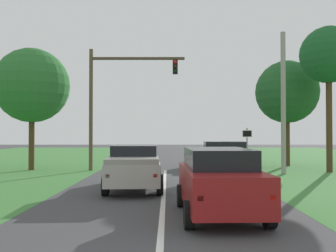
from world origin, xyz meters
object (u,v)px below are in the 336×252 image
extra_tree_1 (30,86)px  extra_tree_2 (327,56)px  keep_moving_sign (245,144)px  oak_tree_right (285,92)px  pickup_truck_lead (133,166)px  red_suv_near (217,180)px  crossing_suv_far (220,154)px  utility_pole_right (281,103)px  traffic_light (113,92)px

extra_tree_1 → extra_tree_2: extra_tree_2 is taller
keep_moving_sign → oak_tree_right: oak_tree_right is taller
pickup_truck_lead → keep_moving_sign: keep_moving_sign is taller
red_suv_near → crossing_suv_far: bearing=81.3°
keep_moving_sign → utility_pole_right: (1.86, -1.25, 2.44)m
pickup_truck_lead → crossing_suv_far: (5.14, 9.71, -0.02)m
pickup_truck_lead → oak_tree_right: size_ratio=0.73×
red_suv_near → utility_pole_right: size_ratio=0.55×
keep_moving_sign → extra_tree_1: (-13.71, 1.03, 3.73)m
traffic_light → keep_moving_sign: bearing=-5.4°
crossing_suv_far → extra_tree_2: bearing=-25.0°
oak_tree_right → crossing_suv_far: oak_tree_right is taller
extra_tree_1 → red_suv_near: bearing=-51.9°
traffic_light → utility_pole_right: (10.20, -2.04, -0.87)m
red_suv_near → extra_tree_1: bearing=128.1°
keep_moving_sign → extra_tree_2: size_ratio=0.30×
oak_tree_right → crossing_suv_far: bearing=-164.1°
traffic_light → crossing_suv_far: bearing=14.4°
red_suv_near → oak_tree_right: oak_tree_right is taller
red_suv_near → utility_pole_right: utility_pole_right is taller
red_suv_near → keep_moving_sign: bearing=74.2°
traffic_light → extra_tree_2: size_ratio=0.87×
utility_pole_right → extra_tree_2: size_ratio=0.93×
extra_tree_1 → keep_moving_sign: bearing=-4.3°
pickup_truck_lead → traffic_light: size_ratio=0.72×
crossing_suv_far → extra_tree_1: extra_tree_1 is taller
crossing_suv_far → utility_pole_right: bearing=-51.9°
pickup_truck_lead → keep_moving_sign: (6.32, 7.09, 0.75)m
pickup_truck_lead → extra_tree_1: extra_tree_1 is taller
pickup_truck_lead → extra_tree_1: size_ratio=0.71×
extra_tree_1 → traffic_light: bearing=-2.6°
traffic_light → utility_pole_right: utility_pole_right is taller
red_suv_near → keep_moving_sign: (3.41, 12.08, 0.70)m
oak_tree_right → extra_tree_2: size_ratio=0.86×
pickup_truck_lead → crossing_suv_far: bearing=62.1°
keep_moving_sign → extra_tree_2: 7.35m
extra_tree_2 → oak_tree_right: bearing=105.5°
red_suv_near → keep_moving_sign: keep_moving_sign is taller
extra_tree_1 → oak_tree_right: bearing=9.7°
keep_moving_sign → utility_pole_right: 3.31m
pickup_truck_lead → extra_tree_2: 14.57m
keep_moving_sign → red_suv_near: bearing=-105.8°
crossing_suv_far → pickup_truck_lead: bearing=-117.9°
oak_tree_right → extra_tree_2: extra_tree_2 is taller
pickup_truck_lead → traffic_light: bearing=104.4°
keep_moving_sign → extra_tree_1: size_ratio=0.34×
traffic_light → oak_tree_right: (12.13, 3.25, 0.35)m
utility_pole_right → oak_tree_right: bearing=69.9°
pickup_truck_lead → oak_tree_right: oak_tree_right is taller
oak_tree_right → extra_tree_2: 4.77m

